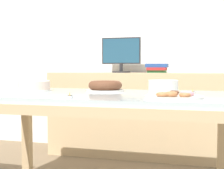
# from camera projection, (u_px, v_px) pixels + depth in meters

# --- Properties ---
(wall_back) EXTENTS (8.00, 0.10, 2.60)m
(wall_back) POSITION_uv_depth(u_px,v_px,m) (140.00, 37.00, 3.60)
(wall_back) COLOR white
(wall_back) RESTS_ON ground
(dining_table) EXTENTS (1.77, 0.93, 0.77)m
(dining_table) POSITION_uv_depth(u_px,v_px,m) (103.00, 106.00, 2.15)
(dining_table) COLOR silver
(dining_table) RESTS_ON ground
(sideboard) EXTENTS (1.86, 0.44, 0.90)m
(sideboard) POSITION_uv_depth(u_px,v_px,m) (135.00, 114.00, 3.36)
(sideboard) COLOR #D1B284
(sideboard) RESTS_ON ground
(computer_monitor) EXTENTS (0.42, 0.20, 0.38)m
(computer_monitor) POSITION_uv_depth(u_px,v_px,m) (121.00, 55.00, 3.36)
(computer_monitor) COLOR #262628
(computer_monitor) RESTS_ON sideboard
(book_stack) EXTENTS (0.23, 0.19, 0.10)m
(book_stack) POSITION_uv_depth(u_px,v_px,m) (157.00, 68.00, 3.27)
(book_stack) COLOR #2D6638
(book_stack) RESTS_ON sideboard
(cake_chocolate_round) EXTENTS (0.26, 0.26, 0.08)m
(cake_chocolate_round) POSITION_uv_depth(u_px,v_px,m) (34.00, 86.00, 2.39)
(cake_chocolate_round) COLOR silver
(cake_chocolate_round) RESTS_ON dining_table
(cake_golden_bundt) EXTENTS (0.29, 0.29, 0.08)m
(cake_golden_bundt) POSITION_uv_depth(u_px,v_px,m) (105.00, 86.00, 2.36)
(cake_golden_bundt) COLOR silver
(cake_golden_bundt) RESTS_ON dining_table
(pastry_platter) EXTENTS (0.34, 0.34, 0.04)m
(pastry_platter) POSITION_uv_depth(u_px,v_px,m) (174.00, 95.00, 1.83)
(pastry_platter) COLOR silver
(pastry_platter) RESTS_ON dining_table
(plate_stack) EXTENTS (0.21, 0.21, 0.09)m
(plate_stack) POSITION_uv_depth(u_px,v_px,m) (163.00, 86.00, 2.21)
(plate_stack) COLOR silver
(plate_stack) RESTS_ON dining_table
(tealight_right_edge) EXTENTS (0.04, 0.04, 0.04)m
(tealight_right_edge) POSITION_uv_depth(u_px,v_px,m) (41.00, 87.00, 2.66)
(tealight_right_edge) COLOR silver
(tealight_right_edge) RESTS_ON dining_table
(tealight_near_front) EXTENTS (0.04, 0.04, 0.04)m
(tealight_near_front) POSITION_uv_depth(u_px,v_px,m) (70.00, 97.00, 1.80)
(tealight_near_front) COLOR silver
(tealight_near_front) RESTS_ON dining_table
(tealight_left_edge) EXTENTS (0.04, 0.04, 0.04)m
(tealight_left_edge) POSITION_uv_depth(u_px,v_px,m) (193.00, 93.00, 2.09)
(tealight_left_edge) COLOR silver
(tealight_left_edge) RESTS_ON dining_table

